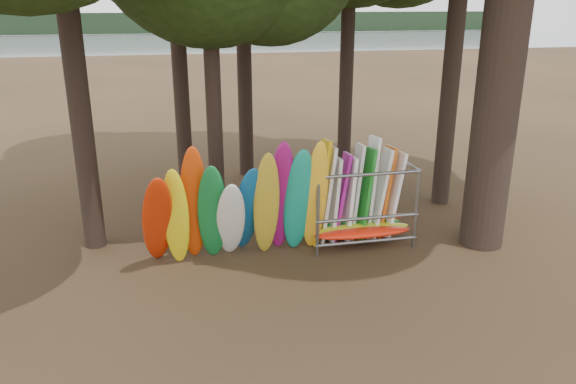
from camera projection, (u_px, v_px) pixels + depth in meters
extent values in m
plane|color=#47331E|center=(308.00, 263.00, 13.98)|extent=(120.00, 120.00, 0.00)
plane|color=gray|center=(190.00, 54.00, 69.50)|extent=(160.00, 160.00, 0.00)
cube|color=black|center=(178.00, 23.00, 115.12)|extent=(160.00, 4.00, 4.00)
cylinder|color=black|center=(178.00, 32.00, 17.74)|extent=(0.51, 0.51, 10.57)
cylinder|color=black|center=(348.00, 20.00, 19.19)|extent=(0.49, 0.49, 11.20)
cylinder|color=black|center=(212.00, 60.00, 14.89)|extent=(0.43, 0.43, 9.43)
ellipsoid|color=red|center=(158.00, 221.00, 13.20)|extent=(0.94, 1.85, 2.75)
ellipsoid|color=yellow|center=(176.00, 218.00, 13.27)|extent=(0.68, 1.13, 2.76)
ellipsoid|color=red|center=(194.00, 205.00, 13.47)|extent=(0.72, 1.22, 3.21)
ellipsoid|color=#126C2F|center=(212.00, 214.00, 13.49)|extent=(0.76, 1.33, 2.80)
ellipsoid|color=silver|center=(231.00, 221.00, 13.64)|extent=(0.74, 1.59, 2.43)
ellipsoid|color=#0F558D|center=(247.00, 211.00, 13.83)|extent=(0.88, 1.82, 2.75)
ellipsoid|color=gold|center=(266.00, 206.00, 13.59)|extent=(0.73, 1.51, 3.09)
ellipsoid|color=#931367|center=(281.00, 197.00, 13.96)|extent=(0.72, 1.30, 3.22)
ellipsoid|color=#139176|center=(298.00, 201.00, 14.02)|extent=(0.81, 1.15, 2.99)
ellipsoid|color=yellow|center=(315.00, 197.00, 14.06)|extent=(0.61, 1.15, 3.18)
ellipsoid|color=#FF250E|center=(363.00, 233.00, 14.76)|extent=(2.65, 0.55, 0.24)
ellipsoid|color=yellow|center=(360.00, 229.00, 15.00)|extent=(2.80, 0.55, 0.24)
ellipsoid|color=#176A1A|center=(355.00, 224.00, 15.34)|extent=(2.59, 0.55, 0.24)
ellipsoid|color=red|center=(351.00, 220.00, 15.66)|extent=(3.22, 0.55, 0.24)
cube|color=#DFAD0B|center=(320.00, 193.00, 14.79)|extent=(0.55, 0.83, 2.83)
cube|color=white|center=(326.00, 195.00, 14.96)|extent=(0.50, 0.80, 2.62)
cube|color=silver|center=(334.00, 201.00, 14.97)|extent=(0.33, 0.76, 2.34)
cube|color=#A41B8E|center=(340.00, 197.00, 15.14)|extent=(0.53, 0.76, 2.41)
cube|color=white|center=(349.00, 200.00, 15.03)|extent=(0.33, 0.75, 2.34)
cube|color=silver|center=(355.00, 192.00, 15.19)|extent=(0.41, 0.77, 2.63)
cube|color=#1B7D23|center=(365.00, 195.00, 15.03)|extent=(0.48, 0.79, 2.56)
cube|color=white|center=(369.00, 188.00, 15.25)|extent=(0.45, 0.82, 2.81)
cube|color=silver|center=(379.00, 194.00, 15.11)|extent=(0.56, 0.78, 2.53)
cube|color=orange|center=(384.00, 192.00, 15.36)|extent=(0.52, 0.79, 2.52)
cube|color=white|center=(393.00, 195.00, 15.26)|extent=(0.56, 0.78, 2.40)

